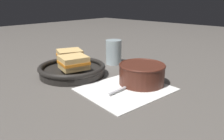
# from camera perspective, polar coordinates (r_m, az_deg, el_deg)

# --- Properties ---
(ground_plane) EXTENTS (4.00, 4.00, 0.00)m
(ground_plane) POSITION_cam_1_polar(r_m,az_deg,el_deg) (0.76, 0.27, -3.61)
(ground_plane) COLOR #56514C
(napkin) EXTENTS (0.30, 0.26, 0.00)m
(napkin) POSITION_cam_1_polar(r_m,az_deg,el_deg) (0.71, 3.63, -4.93)
(napkin) COLOR white
(napkin) RESTS_ON ground_plane
(soup_bowl) EXTENTS (0.16, 0.16, 0.07)m
(soup_bowl) POSITION_cam_1_polar(r_m,az_deg,el_deg) (0.75, 7.81, -0.71)
(soup_bowl) COLOR #4C2319
(soup_bowl) RESTS_ON ground_plane
(spoon) EXTENTS (0.17, 0.03, 0.01)m
(spoon) POSITION_cam_1_polar(r_m,az_deg,el_deg) (0.74, 5.61, -3.62)
(spoon) COLOR #B7B7BC
(spoon) RESTS_ON napkin
(skillet) EXTENTS (0.26, 0.26, 0.04)m
(skillet) POSITION_cam_1_polar(r_m,az_deg,el_deg) (0.85, -10.34, 0.07)
(skillet) COLOR black
(skillet) RESTS_ON ground_plane
(sandwich_near_left) EXTENTS (0.12, 0.11, 0.05)m
(sandwich_near_left) POSITION_cam_1_polar(r_m,az_deg,el_deg) (0.79, -10.00, 1.98)
(sandwich_near_left) COLOR #DBB26B
(sandwich_near_left) RESTS_ON skillet
(sandwich_near_right) EXTENTS (0.12, 0.12, 0.05)m
(sandwich_near_right) POSITION_cam_1_polar(r_m,az_deg,el_deg) (0.89, -10.96, 3.72)
(sandwich_near_right) COLOR #DBB26B
(sandwich_near_right) RESTS_ON skillet
(drinking_glass) EXTENTS (0.07, 0.07, 0.11)m
(drinking_glass) POSITION_cam_1_polar(r_m,az_deg,el_deg) (0.98, 0.43, 4.72)
(drinking_glass) COLOR silver
(drinking_glass) RESTS_ON ground_plane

